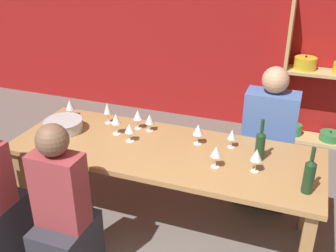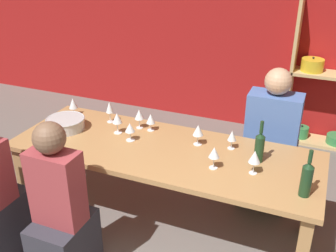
# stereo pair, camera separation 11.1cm
# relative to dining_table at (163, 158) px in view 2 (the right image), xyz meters

# --- Properties ---
(wall_back_red) EXTENTS (8.80, 0.06, 2.70)m
(wall_back_red) POSITION_rel_dining_table_xyz_m (0.17, 2.27, 0.70)
(wall_back_red) COLOR #A31919
(wall_back_red) RESTS_ON ground_plane
(dining_table) EXTENTS (2.40, 0.87, 0.74)m
(dining_table) POSITION_rel_dining_table_xyz_m (0.00, 0.00, 0.00)
(dining_table) COLOR #AD7F4C
(dining_table) RESTS_ON ground_plane
(mixing_bowl) EXTENTS (0.33, 0.33, 0.10)m
(mixing_bowl) POSITION_rel_dining_table_xyz_m (-0.90, 0.00, 0.14)
(mixing_bowl) COLOR #B7BABC
(mixing_bowl) RESTS_ON dining_table
(wine_bottle_green) EXTENTS (0.07, 0.07, 0.33)m
(wine_bottle_green) POSITION_rel_dining_table_xyz_m (1.07, -0.21, 0.21)
(wine_bottle_green) COLOR #19381E
(wine_bottle_green) RESTS_ON dining_table
(wine_bottle_dark) EXTENTS (0.07, 0.07, 0.32)m
(wine_bottle_dark) POSITION_rel_dining_table_xyz_m (0.72, 0.09, 0.21)
(wine_bottle_dark) COLOR #19381E
(wine_bottle_dark) RESTS_ON dining_table
(wine_glass_empty_a) EXTENTS (0.07, 0.07, 0.19)m
(wine_glass_empty_a) POSITION_rel_dining_table_xyz_m (-0.62, 0.27, 0.22)
(wine_glass_empty_a) COLOR white
(wine_glass_empty_a) RESTS_ON dining_table
(wine_glass_red_a) EXTENTS (0.08, 0.08, 0.17)m
(wine_glass_red_a) POSITION_rel_dining_table_xyz_m (0.44, -0.12, 0.21)
(wine_glass_red_a) COLOR white
(wine_glass_red_a) RESTS_ON dining_table
(wine_glass_red_b) EXTENTS (0.07, 0.07, 0.15)m
(wine_glass_red_b) POSITION_rel_dining_table_xyz_m (0.49, 0.21, 0.19)
(wine_glass_red_b) COLOR white
(wine_glass_red_b) RESTS_ON dining_table
(wine_glass_white_a) EXTENTS (0.08, 0.08, 0.15)m
(wine_glass_white_a) POSITION_rel_dining_table_xyz_m (-0.30, 0.03, 0.19)
(wine_glass_white_a) COLOR white
(wine_glass_white_a) RESTS_ON dining_table
(wine_glass_empty_b) EXTENTS (0.08, 0.08, 0.16)m
(wine_glass_empty_b) POSITION_rel_dining_table_xyz_m (-1.01, 0.28, 0.19)
(wine_glass_empty_b) COLOR white
(wine_glass_empty_b) RESTS_ON dining_table
(wine_glass_red_c) EXTENTS (0.07, 0.07, 0.14)m
(wine_glass_red_c) POSITION_rel_dining_table_xyz_m (-0.83, -0.35, 0.18)
(wine_glass_red_c) COLOR white
(wine_glass_red_c) RESTS_ON dining_table
(wine_glass_empty_c) EXTENTS (0.08, 0.08, 0.18)m
(wine_glass_empty_c) POSITION_rel_dining_table_xyz_m (-0.46, 0.10, 0.22)
(wine_glass_empty_c) COLOR white
(wine_glass_empty_c) RESTS_ON dining_table
(wine_glass_red_d) EXTENTS (0.08, 0.08, 0.17)m
(wine_glass_red_d) POSITION_rel_dining_table_xyz_m (0.22, 0.17, 0.21)
(wine_glass_red_d) COLOR white
(wine_glass_red_d) RESTS_ON dining_table
(wine_glass_red_e) EXTENTS (0.07, 0.07, 0.15)m
(wine_glass_red_e) POSITION_rel_dining_table_xyz_m (-0.22, 0.26, 0.19)
(wine_glass_red_e) COLOR white
(wine_glass_red_e) RESTS_ON dining_table
(wine_glass_red_f) EXTENTS (0.08, 0.08, 0.17)m
(wine_glass_red_f) POSITION_rel_dining_table_xyz_m (-0.33, 0.26, 0.21)
(wine_glass_red_f) COLOR white
(wine_glass_red_f) RESTS_ON dining_table
(wine_glass_red_g) EXTENTS (0.08, 0.08, 0.18)m
(wine_glass_red_g) POSITION_rel_dining_table_xyz_m (0.72, -0.08, 0.21)
(wine_glass_red_g) COLOR white
(wine_glass_red_g) RESTS_ON dining_table
(person_near_a) EXTENTS (0.34, 0.43, 1.21)m
(person_near_a) POSITION_rel_dining_table_xyz_m (-0.43, -0.76, -0.19)
(person_near_a) COLOR #2D2D38
(person_near_a) RESTS_ON ground_plane
(person_far_a) EXTENTS (0.45, 0.57, 1.25)m
(person_far_a) POSITION_rel_dining_table_xyz_m (0.72, 0.77, -0.20)
(person_far_a) COLOR #2D2D38
(person_far_a) RESTS_ON ground_plane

